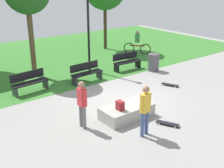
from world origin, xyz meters
name	(u,v)px	position (x,y,z in m)	size (l,w,h in m)	color
ground_plane	(123,99)	(0.00, 0.00, 0.00)	(28.00, 28.00, 0.00)	gray
grass_lawn	(41,58)	(0.00, 8.08, 0.00)	(26.60, 11.85, 0.01)	#387A2D
concrete_ledge	(127,112)	(-0.94, -1.35, 0.22)	(1.89, 0.99, 0.45)	#A8A59E
backpack_on_ledge	(120,105)	(-1.33, -1.44, 0.61)	(0.28, 0.20, 0.32)	maroon
skater_performing_trick	(145,107)	(-1.30, -2.64, 0.99)	(0.42, 0.25, 1.69)	#3F5184
skater_watching	(82,101)	(-2.59, -1.02, 0.96)	(0.22, 0.43, 1.64)	slate
skateboard_by_ledge	(168,123)	(-0.21, -2.65, 0.06)	(0.53, 0.81, 0.08)	black
skateboard_spare	(170,85)	(2.72, -0.13, 0.06)	(0.50, 0.81, 0.08)	black
park_bench_far_left	(86,72)	(-0.05, 2.73, 0.48)	(1.63, 0.57, 0.91)	black
park_bench_near_path	(127,61)	(2.74, 3.04, 0.48)	(1.62, 0.54, 0.91)	black
park_bench_center_lawn	(29,82)	(-2.75, 3.10, 0.48)	(1.64, 0.65, 0.91)	black
lamp_post	(88,19)	(1.06, 4.15, 2.77)	(0.28, 0.28, 4.62)	black
trash_bin	(153,62)	(3.77, 2.03, 0.46)	(0.59, 0.59, 0.93)	#4C4C51
cyclist_on_bicycle	(137,44)	(5.57, 5.32, 0.63)	(1.09, 1.53, 1.52)	black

